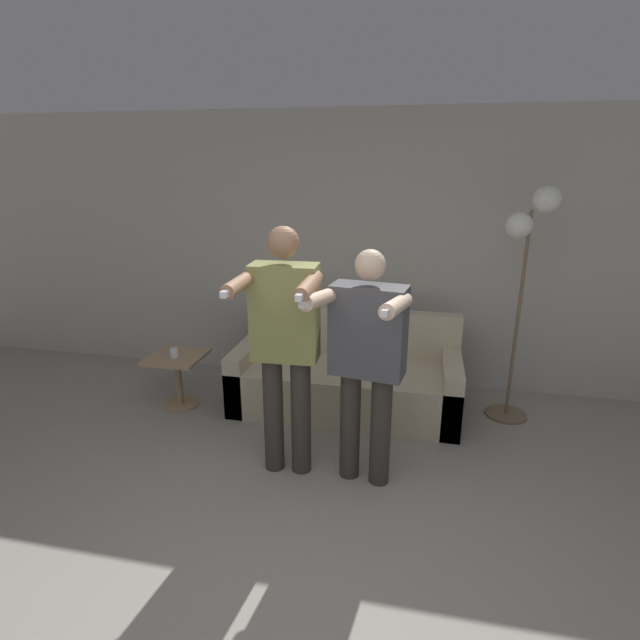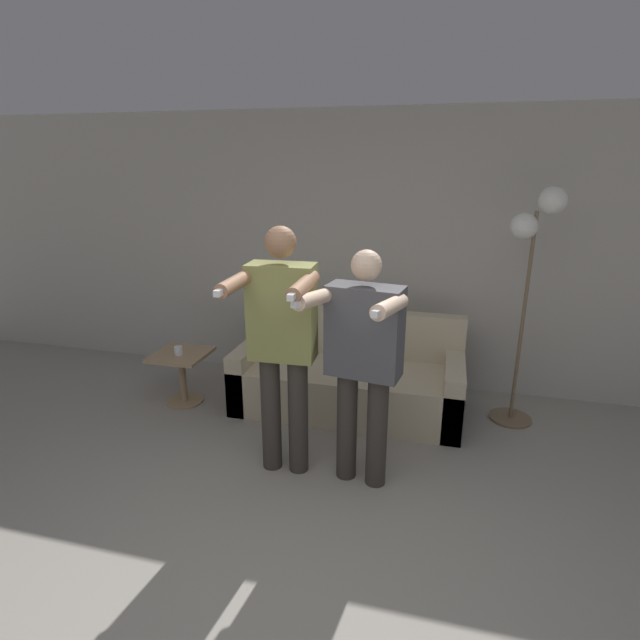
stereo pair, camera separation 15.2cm
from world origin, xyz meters
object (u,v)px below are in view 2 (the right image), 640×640
couch (348,380)px  person_right (363,354)px  person_left (282,337)px  cat (359,303)px  cup (178,351)px  side_table (182,367)px  floor_lamp (534,247)px

couch → person_right: bearing=-74.4°
person_left → person_right: (0.55, -0.00, -0.07)m
cat → cup: (-1.52, -0.62, -0.38)m
cup → cat: bearing=22.1°
side_table → cup: 0.18m
couch → cat: 0.70m
person_right → cup: bearing=166.5°
person_right → side_table: person_right is taller
couch → person_right: (0.29, -1.05, 0.68)m
floor_lamp → side_table: floor_lamp is taller
person_left → cat: size_ratio=3.65×
person_left → cup: size_ratio=21.89×
person_right → cup: 1.97m
couch → floor_lamp: floor_lamp is taller
person_right → floor_lamp: size_ratio=0.83×
couch → cat: (0.03, 0.30, 0.64)m
side_table → cup: size_ratio=6.06×
cup → person_left: bearing=-30.8°
side_table → couch: bearing=10.4°
cat → person_left: bearing=-102.0°
person_left → cup: (-1.23, 0.73, -0.49)m
floor_lamp → side_table: bearing=-172.1°
person_right → side_table: bearing=165.4°
floor_lamp → side_table: 3.16m
person_left → cat: (0.29, 1.35, -0.11)m
cup → floor_lamp: bearing=8.8°
person_left → side_table: (-1.24, 0.78, -0.67)m
person_right → person_left: bearing=-171.1°
couch → floor_lamp: bearing=5.3°
floor_lamp → cat: bearing=173.2°
person_right → side_table: size_ratio=3.35×
person_left → floor_lamp: (1.67, 1.18, 0.49)m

